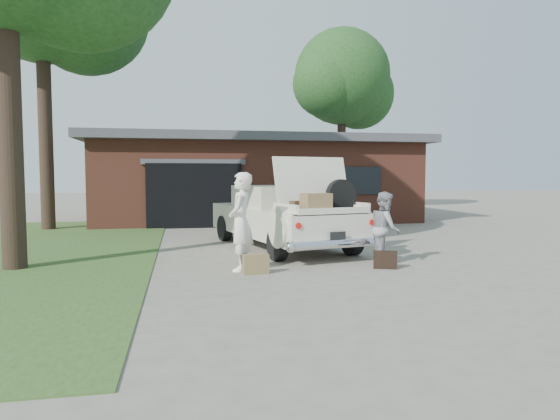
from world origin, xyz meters
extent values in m
plane|color=gray|center=(0.00, 0.00, 0.00)|extent=(90.00, 90.00, 0.00)
cube|color=#2D4C1E|center=(-5.50, 3.00, 0.01)|extent=(6.00, 16.00, 0.02)
cube|color=brown|center=(1.00, 11.50, 1.50)|extent=(12.00, 7.00, 3.00)
cube|color=#4C4C51|center=(1.00, 11.50, 3.15)|extent=(12.80, 7.80, 0.30)
cube|color=black|center=(-1.50, 8.05, 1.10)|extent=(3.20, 0.30, 2.20)
cube|color=#4C4C51|center=(-1.50, 7.98, 2.25)|extent=(3.50, 0.12, 0.18)
cube|color=black|center=(4.50, 7.98, 1.60)|extent=(1.40, 0.08, 1.00)
cylinder|color=#38281E|center=(-5.09, 1.08, 2.84)|extent=(0.44, 0.44, 5.68)
cylinder|color=#38281E|center=(-6.27, 8.45, 3.30)|extent=(0.44, 0.44, 6.60)
sphere|color=#305B25|center=(-5.01, 9.01, 7.31)|extent=(4.22, 4.22, 4.22)
cylinder|color=#38281E|center=(6.28, 15.79, 2.75)|extent=(0.44, 0.44, 5.49)
sphere|color=#305B25|center=(6.28, 15.79, 6.87)|extent=(4.92, 4.92, 4.92)
sphere|color=#305B25|center=(7.39, 16.29, 6.08)|extent=(3.69, 3.69, 3.69)
sphere|color=#305B25|center=(5.30, 15.18, 6.38)|extent=(3.44, 3.44, 3.44)
cube|color=beige|center=(0.52, 2.96, 0.65)|extent=(3.13, 5.55, 0.68)
cube|color=beige|center=(0.45, 3.27, 1.26)|extent=(2.16, 2.43, 0.54)
cube|color=black|center=(0.22, 4.24, 1.23)|extent=(1.60, 0.45, 0.46)
cube|color=black|center=(0.68, 2.30, 1.23)|extent=(1.60, 0.45, 0.46)
cylinder|color=black|center=(0.03, 1.02, 0.35)|extent=(0.38, 0.72, 0.69)
cylinder|color=black|center=(1.82, 1.44, 0.35)|extent=(0.38, 0.72, 0.69)
cylinder|color=black|center=(-0.78, 4.48, 0.35)|extent=(0.38, 0.72, 0.69)
cylinder|color=black|center=(1.01, 4.91, 0.35)|extent=(0.38, 0.72, 0.69)
cylinder|color=silver|center=(1.13, 0.37, 0.42)|extent=(2.13, 0.67, 0.19)
cylinder|color=#A5140F|center=(0.28, 0.24, 0.82)|extent=(0.15, 0.13, 0.13)
cylinder|color=#A5140F|center=(1.95, 0.63, 0.82)|extent=(0.15, 0.13, 0.13)
cube|color=black|center=(1.14, 0.35, 0.58)|extent=(0.35, 0.10, 0.18)
cube|color=black|center=(0.98, 1.03, 1.01)|extent=(1.84, 1.49, 0.04)
cube|color=beige|center=(0.16, 0.84, 1.12)|extent=(0.32, 1.13, 0.19)
cube|color=beige|center=(1.79, 1.22, 1.12)|extent=(0.32, 1.13, 0.19)
cube|color=beige|center=(1.11, 0.47, 1.08)|extent=(1.64, 0.44, 0.13)
cube|color=beige|center=(0.88, 1.43, 1.62)|extent=(1.79, 0.75, 1.17)
cube|color=#4F3922|center=(0.65, 1.19, 1.15)|extent=(0.76, 0.58, 0.22)
cube|color=olive|center=(0.74, 0.58, 1.23)|extent=(0.64, 0.49, 0.40)
cube|color=black|center=(1.09, 1.19, 1.13)|extent=(0.71, 0.54, 0.19)
cube|color=olive|center=(0.96, 1.36, 1.30)|extent=(0.47, 0.36, 0.15)
cylinder|color=black|center=(1.44, 1.08, 1.37)|extent=(0.70, 0.32, 0.68)
imported|color=white|center=(-0.85, 0.10, 0.93)|extent=(0.63, 0.78, 1.85)
imported|color=gray|center=(2.06, 0.15, 0.74)|extent=(0.71, 0.83, 1.47)
cube|color=olive|center=(-0.63, -0.30, 0.18)|extent=(0.48, 0.20, 0.36)
cube|color=black|center=(1.89, -0.27, 0.17)|extent=(0.47, 0.29, 0.34)
camera|label=1|loc=(-1.94, -9.18, 1.80)|focal=32.00mm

